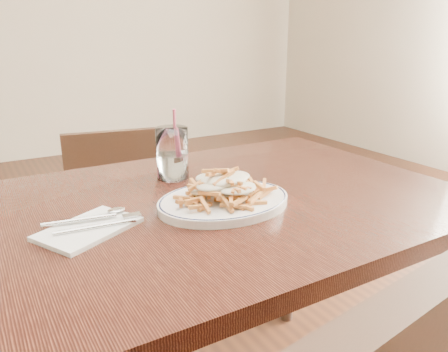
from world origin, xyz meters
TOP-DOWN VIEW (x-y plane):
  - table at (0.00, 0.00)m, footprint 1.20×0.80m
  - chair_far at (0.01, 0.80)m, footprint 0.42×0.42m
  - fries_plate at (0.01, -0.06)m, footprint 0.34×0.30m
  - loaded_fries at (0.01, -0.06)m, footprint 0.21×0.17m
  - napkin at (-0.28, -0.03)m, footprint 0.22×0.19m
  - cutlery at (-0.28, -0.03)m, footprint 0.20×0.08m
  - water_glass at (-0.00, 0.19)m, footprint 0.08×0.08m

SIDE VIEW (x-z plane):
  - chair_far at x=0.01m, z-range 0.05..0.83m
  - table at x=0.00m, z-range 0.30..1.05m
  - napkin at x=-0.28m, z-range 0.75..0.76m
  - fries_plate at x=0.01m, z-range 0.75..0.77m
  - cutlery at x=-0.28m, z-range 0.76..0.77m
  - loaded_fries at x=0.01m, z-range 0.77..0.83m
  - water_glass at x=0.00m, z-range 0.72..0.90m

